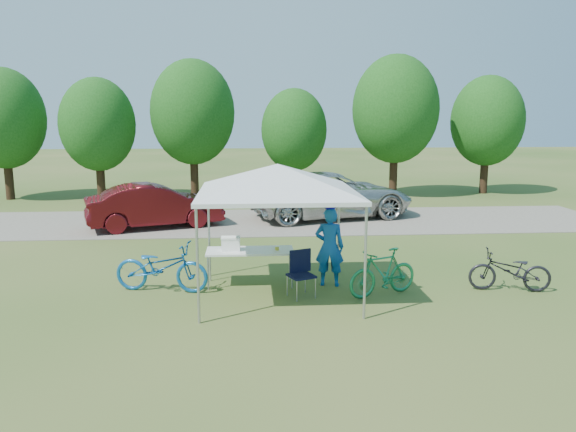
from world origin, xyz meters
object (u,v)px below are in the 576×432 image
Objects in this scene: folding_chair at (301,269)px; bike_blue at (162,267)px; bike_dark at (510,271)px; cooler at (231,244)px; minivan at (332,195)px; cyclist at (329,247)px; bike_green at (383,272)px; folding_table at (250,252)px; sedan at (155,206)px.

bike_blue is at bearing 147.84° from folding_chair.
bike_dark is at bearing -23.32° from folding_chair.
folding_chair is 2.28× the size of cooler.
minivan is (3.40, 7.91, -0.10)m from cooler.
cyclist is at bearing 20.15° from folding_chair.
cyclist reaches higher than folding_chair.
folding_chair is 4.44m from bike_dark.
cooler is at bearing -86.60° from bike_dark.
bike_dark is (7.35, -0.52, -0.08)m from bike_blue.
cyclist is at bearing -88.50° from bike_dark.
minivan is (0.26, 8.86, 0.34)m from bike_green.
cooler is 0.07× the size of minivan.
bike_green is 0.28× the size of minivan.
bike_dark reaches higher than folding_table.
bike_green is at bearing 154.09° from cyclist.
sedan reaches higher than folding_chair.
folding_chair is at bearing 54.51° from cyclist.
sedan is (-4.12, 7.30, 0.18)m from folding_chair.
bike_green is 2.76m from bike_dark.
cyclist reaches higher than sedan.
folding_table is 1.10× the size of cyclist.
folding_table is 1.16× the size of bike_green.
cyclist is 3.84m from bike_dark.
minivan is (1.26, 8.09, -0.03)m from cyclist.
cyclist is 1.32m from bike_green.
folding_chair is at bearing -78.79° from bike_dark.
bike_blue is 9.58m from minivan.
cyclist is at bearing -6.14° from folding_table.
cooler is at bearing -176.24° from sedan.
sedan is at bearing -165.39° from bike_green.
folding_chair reaches higher than bike_dark.
cyclist is at bearing 157.40° from minivan.
folding_chair is at bearing -87.13° from bike_blue.
cyclist is (0.69, 0.64, 0.31)m from folding_chair.
bike_blue reaches higher than bike_green.
bike_green is (3.14, -0.96, -0.44)m from cooler.
bike_dark is at bearing -149.24° from sedan.
cooler is 0.25× the size of bike_green.
sedan is (-8.56, 7.34, 0.29)m from bike_dark.
bike_blue is 1.22× the size of bike_green.
bike_blue reaches higher than folding_table.
minivan is (-2.50, 8.77, 0.39)m from bike_dark.
folding_chair is 8.95m from minivan.
bike_dark is 9.13m from minivan.
cyclist is (2.14, -0.19, -0.07)m from cooler.
bike_green is (1.00, -0.77, -0.37)m from cyclist.
minivan is (4.85, 8.25, 0.31)m from bike_blue.
folding_table is 8.45m from minivan.
folding_chair is 1.70m from bike_green.
folding_chair is 0.57× the size of bike_green.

